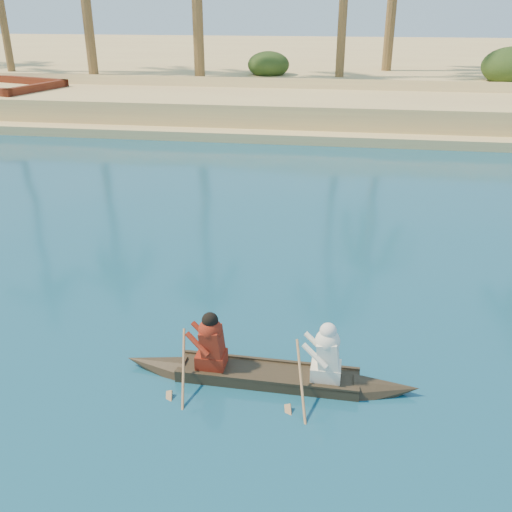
# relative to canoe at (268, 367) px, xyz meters

# --- Properties ---
(sandy_embankment) EXTENTS (150.00, 51.00, 1.50)m
(sandy_embankment) POSITION_rel_canoe_xyz_m (-6.74, 40.03, 0.30)
(sandy_embankment) COLOR #E2CA7F
(sandy_embankment) RESTS_ON ground
(shrub_cluster) EXTENTS (100.00, 6.00, 2.40)m
(shrub_cluster) POSITION_rel_canoe_xyz_m (-6.74, 24.65, 0.97)
(shrub_cluster) COLOR #1D3312
(shrub_cluster) RESTS_ON ground
(canoe) EXTENTS (4.40, 0.68, 1.21)m
(canoe) POSITION_rel_canoe_xyz_m (0.00, 0.00, 0.00)
(canoe) COLOR #32281B
(canoe) RESTS_ON ground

